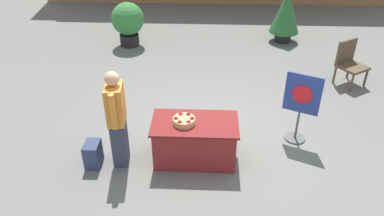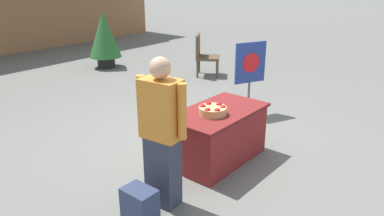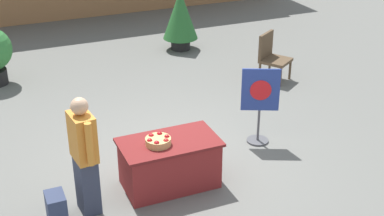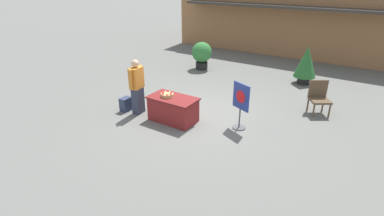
{
  "view_description": "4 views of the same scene",
  "coord_description": "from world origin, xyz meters",
  "px_view_note": "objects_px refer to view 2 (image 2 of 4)",
  "views": [
    {
      "loc": [
        -0.14,
        -5.6,
        4.07
      ],
      "look_at": [
        -0.37,
        -0.36,
        0.79
      ],
      "focal_mm": 35.0,
      "sensor_mm": 36.0,
      "label": 1
    },
    {
      "loc": [
        -4.08,
        -3.34,
        2.45
      ],
      "look_at": [
        -0.77,
        -0.61,
        0.86
      ],
      "focal_mm": 35.0,
      "sensor_mm": 36.0,
      "label": 2
    },
    {
      "loc": [
        -2.55,
        -6.77,
        4.38
      ],
      "look_at": [
        0.27,
        -0.13,
        0.88
      ],
      "focal_mm": 50.0,
      "sensor_mm": 36.0,
      "label": 3
    },
    {
      "loc": [
        4.39,
        -6.9,
        3.9
      ],
      "look_at": [
        0.27,
        -0.58,
        0.5
      ],
      "focal_mm": 28.0,
      "sensor_mm": 36.0,
      "label": 4
    }
  ],
  "objects_px": {
    "patio_chair": "(204,53)",
    "potted_plant_far_right": "(104,36)",
    "apple_basket": "(213,110)",
    "poster_board": "(250,75)",
    "backpack": "(140,207)",
    "person_visitor": "(162,133)",
    "display_table": "(218,135)"
  },
  "relations": [
    {
      "from": "display_table",
      "to": "patio_chair",
      "type": "xyz_separation_m",
      "value": [
        3.34,
        2.85,
        0.18
      ]
    },
    {
      "from": "backpack",
      "to": "potted_plant_far_right",
      "type": "bearing_deg",
      "value": 54.56
    },
    {
      "from": "patio_chair",
      "to": "potted_plant_far_right",
      "type": "bearing_deg",
      "value": 168.88
    },
    {
      "from": "person_visitor",
      "to": "patio_chair",
      "type": "xyz_separation_m",
      "value": [
        4.55,
        2.99,
        -0.3
      ]
    },
    {
      "from": "apple_basket",
      "to": "backpack",
      "type": "distance_m",
      "value": 1.6
    },
    {
      "from": "display_table",
      "to": "potted_plant_far_right",
      "type": "height_order",
      "value": "potted_plant_far_right"
    },
    {
      "from": "backpack",
      "to": "patio_chair",
      "type": "relative_size",
      "value": 0.42
    },
    {
      "from": "backpack",
      "to": "poster_board",
      "type": "distance_m",
      "value": 3.58
    },
    {
      "from": "apple_basket",
      "to": "potted_plant_far_right",
      "type": "bearing_deg",
      "value": 65.19
    },
    {
      "from": "person_visitor",
      "to": "poster_board",
      "type": "distance_m",
      "value": 3.1
    },
    {
      "from": "apple_basket",
      "to": "poster_board",
      "type": "distance_m",
      "value": 2.07
    },
    {
      "from": "apple_basket",
      "to": "potted_plant_far_right",
      "type": "xyz_separation_m",
      "value": [
        2.48,
        5.36,
        0.04
      ]
    },
    {
      "from": "display_table",
      "to": "person_visitor",
      "type": "height_order",
      "value": "person_visitor"
    },
    {
      "from": "display_table",
      "to": "potted_plant_far_right",
      "type": "bearing_deg",
      "value": 66.56
    },
    {
      "from": "potted_plant_far_right",
      "to": "patio_chair",
      "type": "bearing_deg",
      "value": -67.44
    },
    {
      "from": "person_visitor",
      "to": "poster_board",
      "type": "height_order",
      "value": "person_visitor"
    },
    {
      "from": "apple_basket",
      "to": "backpack",
      "type": "relative_size",
      "value": 0.85
    },
    {
      "from": "person_visitor",
      "to": "potted_plant_far_right",
      "type": "height_order",
      "value": "person_visitor"
    },
    {
      "from": "apple_basket",
      "to": "person_visitor",
      "type": "xyz_separation_m",
      "value": [
        -1.04,
        -0.11,
        0.07
      ]
    },
    {
      "from": "person_visitor",
      "to": "backpack",
      "type": "bearing_deg",
      "value": -174.5
    },
    {
      "from": "backpack",
      "to": "poster_board",
      "type": "bearing_deg",
      "value": 13.85
    },
    {
      "from": "person_visitor",
      "to": "poster_board",
      "type": "bearing_deg",
      "value": 7.45
    },
    {
      "from": "backpack",
      "to": "poster_board",
      "type": "relative_size",
      "value": 0.32
    },
    {
      "from": "person_visitor",
      "to": "potted_plant_far_right",
      "type": "bearing_deg",
      "value": 50.6
    },
    {
      "from": "patio_chair",
      "to": "potted_plant_far_right",
      "type": "xyz_separation_m",
      "value": [
        -1.03,
        2.48,
        0.28
      ]
    },
    {
      "from": "apple_basket",
      "to": "person_visitor",
      "type": "height_order",
      "value": "person_visitor"
    },
    {
      "from": "apple_basket",
      "to": "poster_board",
      "type": "xyz_separation_m",
      "value": [
        1.96,
        0.65,
        -0.06
      ]
    },
    {
      "from": "backpack",
      "to": "patio_chair",
      "type": "xyz_separation_m",
      "value": [
        4.99,
        3.09,
        0.33
      ]
    },
    {
      "from": "person_visitor",
      "to": "potted_plant_far_right",
      "type": "xyz_separation_m",
      "value": [
        3.52,
        5.47,
        -0.03
      ]
    },
    {
      "from": "apple_basket",
      "to": "patio_chair",
      "type": "height_order",
      "value": "patio_chair"
    },
    {
      "from": "display_table",
      "to": "person_visitor",
      "type": "distance_m",
      "value": 1.31
    },
    {
      "from": "potted_plant_far_right",
      "to": "backpack",
      "type": "bearing_deg",
      "value": -125.44
    }
  ]
}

